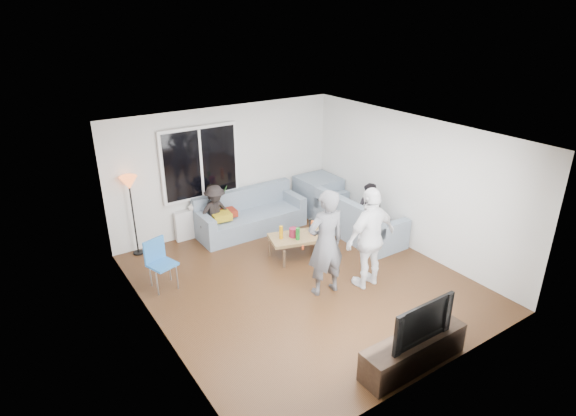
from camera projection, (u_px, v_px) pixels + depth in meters
floor at (302, 282)px, 8.17m from camera, size 5.00×5.50×0.04m
ceiling at (304, 133)px, 7.14m from camera, size 5.00×5.50×0.04m
wall_back at (226, 168)px, 9.77m from camera, size 5.00×0.04×2.60m
wall_front at (440, 291)px, 5.53m from camera, size 5.00×0.04×2.60m
wall_left at (152, 254)px, 6.36m from camera, size 0.04×5.50×2.60m
wall_right at (411, 183)px, 8.94m from camera, size 0.04×5.50×2.60m
window_frame at (200, 163)px, 9.31m from camera, size 1.62×0.06×1.47m
window_glass at (201, 163)px, 9.28m from camera, size 1.50×0.02×1.35m
window_mullion at (201, 163)px, 9.27m from camera, size 0.05×0.03×1.35m
radiator at (205, 220)px, 9.76m from camera, size 1.30×0.12×0.62m
potted_plant at (224, 194)px, 9.77m from camera, size 0.24×0.22×0.37m
vase at (192, 206)px, 9.45m from camera, size 0.17×0.17×0.17m
sofa_back_section at (251, 212)px, 9.87m from camera, size 2.30×0.85×0.85m
sofa_right_section at (360, 217)px, 9.66m from camera, size 2.00×0.85×0.85m
sofa_corner at (318, 195)px, 10.78m from camera, size 0.85×0.85×0.85m
cushion_yellow at (221, 216)px, 9.47m from camera, size 0.41×0.36×0.14m
cushion_red at (227, 213)px, 9.62m from camera, size 0.38×0.32×0.13m
coffee_table at (299, 245)px, 8.97m from camera, size 1.22×0.88×0.40m
pitcher at (294, 232)px, 8.84m from camera, size 0.17×0.17×0.17m
side_chair at (162, 265)px, 7.82m from camera, size 0.50×0.50×0.86m
floor_lamp at (133, 217)px, 8.79m from camera, size 0.32×0.32×1.56m
player_left at (326, 243)px, 7.53m from camera, size 0.70×0.50×1.81m
player_right at (370, 238)px, 7.74m from camera, size 1.05×0.47×1.76m
spectator_right at (370, 213)px, 9.36m from camera, size 0.63×0.71×1.22m
spectator_back at (216, 213)px, 9.43m from camera, size 0.80×0.53×1.17m
tv_console at (413, 351)px, 6.17m from camera, size 1.60×0.40×0.44m
television at (418, 319)px, 5.97m from camera, size 1.01×0.13×0.58m
bottle_a at (281, 232)px, 8.75m from camera, size 0.07×0.07×0.25m
bottle_e at (311, 224)px, 9.11m from camera, size 0.07×0.07×0.22m
bottle_b at (298, 234)px, 8.71m from camera, size 0.08×0.08×0.23m
bottle_d at (313, 228)px, 8.89m from camera, size 0.07×0.07×0.28m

